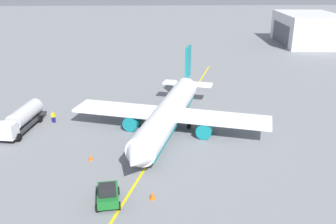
% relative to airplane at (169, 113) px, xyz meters
% --- Properties ---
extents(ground_plane, '(400.00, 400.00, 0.00)m').
position_rel_airplane_xyz_m(ground_plane, '(0.49, -0.15, -2.59)').
color(ground_plane, slate).
extents(airplane, '(31.07, 28.07, 9.53)m').
position_rel_airplane_xyz_m(airplane, '(0.00, 0.00, 0.00)').
color(airplane, white).
rests_on(airplane, ground).
extents(fuel_tanker, '(10.72, 3.99, 3.15)m').
position_rel_airplane_xyz_m(fuel_tanker, '(-1.08, -20.72, -0.86)').
color(fuel_tanker, '#2D2D33').
rests_on(fuel_tanker, ground).
extents(pushback_tug, '(3.82, 2.71, 2.20)m').
position_rel_airplane_xyz_m(pushback_tug, '(17.10, -6.57, -1.58)').
color(pushback_tug, '#196B28').
rests_on(pushback_tug, ground).
extents(refueling_worker, '(0.47, 0.59, 1.71)m').
position_rel_airplane_xyz_m(refueling_worker, '(-3.65, -17.05, -1.77)').
color(refueling_worker, navy).
rests_on(refueling_worker, ground).
extents(safety_cone_nose, '(0.58, 0.58, 0.65)m').
position_rel_airplane_xyz_m(safety_cone_nose, '(8.26, -9.70, -2.27)').
color(safety_cone_nose, '#F2590F').
rests_on(safety_cone_nose, ground).
extents(safety_cone_wingtip, '(0.63, 0.63, 0.70)m').
position_rel_airplane_xyz_m(safety_cone_wingtip, '(16.51, -2.27, -2.24)').
color(safety_cone_wingtip, '#F2590F').
rests_on(safety_cone_wingtip, ground).
extents(distant_hangar, '(24.26, 17.07, 9.18)m').
position_rel_airplane_xyz_m(distant_hangar, '(-63.88, 44.70, 2.00)').
color(distant_hangar, silver).
rests_on(distant_hangar, ground).
extents(taxi_line_marking, '(74.40, 22.46, 0.01)m').
position_rel_airplane_xyz_m(taxi_line_marking, '(0.49, -0.15, -2.58)').
color(taxi_line_marking, yellow).
rests_on(taxi_line_marking, ground).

